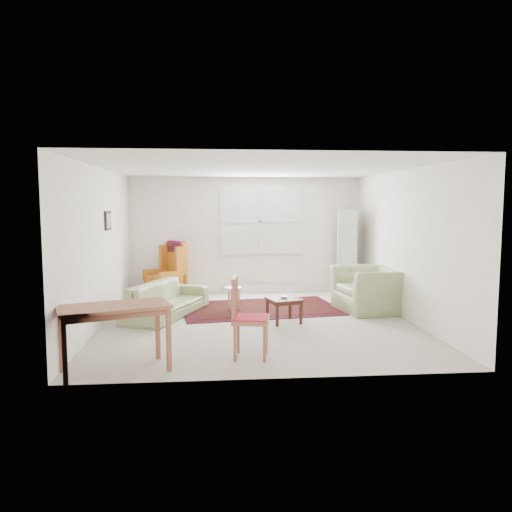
{
  "coord_description": "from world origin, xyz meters",
  "views": [
    {
      "loc": [
        -0.74,
        -8.07,
        1.93
      ],
      "look_at": [
        0.0,
        0.3,
        1.05
      ],
      "focal_mm": 35.0,
      "sensor_mm": 36.0,
      "label": 1
    }
  ],
  "objects": [
    {
      "name": "desk",
      "position": [
        -1.87,
        -2.35,
        0.39
      ],
      "size": [
        1.37,
        1.0,
        0.78
      ],
      "primitive_type": null,
      "rotation": [
        0.0,
        0.0,
        0.35
      ],
      "color": "#99593E",
      "rests_on": "ground"
    },
    {
      "name": "room",
      "position": [
        0.02,
        0.21,
        1.26
      ],
      "size": [
        5.04,
        5.54,
        2.51
      ],
      "color": "#B8AD9D",
      "rests_on": "ground"
    },
    {
      "name": "wingback_chair",
      "position": [
        -1.73,
        2.35,
        0.58
      ],
      "size": [
        0.97,
        0.96,
        1.16
      ],
      "primitive_type": null,
      "rotation": [
        0.0,
        0.0,
        -0.91
      ],
      "color": "#C06E1D",
      "rests_on": "ground"
    },
    {
      "name": "sofa",
      "position": [
        -1.54,
        0.53,
        0.4
      ],
      "size": [
        1.46,
        2.11,
        0.79
      ],
      "primitive_type": "imported",
      "rotation": [
        0.0,
        0.0,
        1.18
      ],
      "color": "#939E69",
      "rests_on": "ground"
    },
    {
      "name": "coffee_table",
      "position": [
        0.42,
        -0.15,
        0.2
      ],
      "size": [
        0.61,
        0.61,
        0.41
      ],
      "primitive_type": null,
      "rotation": [
        0.0,
        0.0,
        0.28
      ],
      "color": "#411B14",
      "rests_on": "ground"
    },
    {
      "name": "desk_chair",
      "position": [
        -0.26,
        -1.96,
        0.51
      ],
      "size": [
        0.52,
        0.52,
        1.03
      ],
      "primitive_type": null,
      "rotation": [
        0.0,
        0.0,
        1.41
      ],
      "color": "#99593E",
      "rests_on": "ground"
    },
    {
      "name": "stool",
      "position": [
        -0.37,
        0.86,
        0.22
      ],
      "size": [
        0.38,
        0.38,
        0.43
      ],
      "primitive_type": null,
      "rotation": [
        0.0,
        0.0,
        0.18
      ],
      "color": "white",
      "rests_on": "ground"
    },
    {
      "name": "rug",
      "position": [
        0.14,
        0.96,
        0.01
      ],
      "size": [
        3.1,
        2.22,
        0.03
      ],
      "primitive_type": null,
      "rotation": [
        0.0,
        0.0,
        0.14
      ],
      "color": "black",
      "rests_on": "ground"
    },
    {
      "name": "armchair",
      "position": [
        2.1,
        0.6,
        0.47
      ],
      "size": [
        1.23,
        1.36,
        0.94
      ],
      "primitive_type": "imported",
      "rotation": [
        0.0,
        0.0,
        -1.41
      ],
      "color": "#939E69",
      "rests_on": "ground"
    },
    {
      "name": "cabinet",
      "position": [
        2.1,
        2.2,
        0.91
      ],
      "size": [
        0.53,
        0.79,
        1.81
      ],
      "primitive_type": null,
      "rotation": [
        0.0,
        0.0,
        -0.22
      ],
      "color": "silver",
      "rests_on": "ground"
    }
  ]
}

